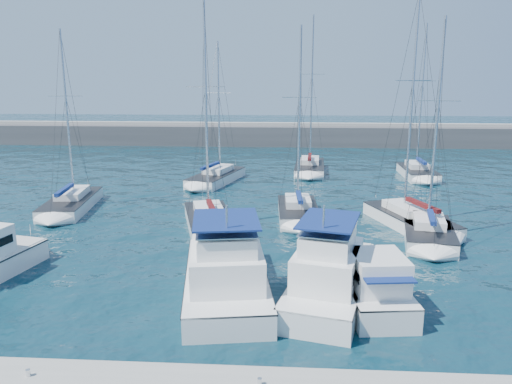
# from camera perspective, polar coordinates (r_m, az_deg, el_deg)

# --- Properties ---
(ground) EXTENTS (220.00, 220.00, 0.00)m
(ground) POSITION_cam_1_polar(r_m,az_deg,el_deg) (27.92, 1.70, -9.34)
(ground) COLOR black
(ground) RESTS_ON ground
(breakwater) EXTENTS (160.00, 6.00, 4.45)m
(breakwater) POSITION_cam_1_polar(r_m,az_deg,el_deg) (78.36, 3.02, 6.18)
(breakwater) COLOR #424244
(breakwater) RESTS_ON ground
(dock_cleat_near_port) EXTENTS (0.16, 0.16, 0.25)m
(dock_cleat_near_port) POSITION_cam_1_polar(r_m,az_deg,el_deg) (19.89, -24.60, -18.27)
(dock_cleat_near_port) COLOR silver
(dock_cleat_near_port) RESTS_ON dock
(dock_cleat_centre) EXTENTS (0.16, 0.16, 0.25)m
(dock_cleat_centre) POSITION_cam_1_polar(r_m,az_deg,el_deg) (17.85, 0.41, -20.84)
(dock_cleat_centre) COLOR silver
(dock_cleat_centre) RESTS_ON dock
(motor_yacht_port_inner) EXTENTS (5.41, 10.35, 4.69)m
(motor_yacht_port_inner) POSITION_cam_1_polar(r_m,az_deg,el_deg) (24.88, -3.41, -9.45)
(motor_yacht_port_inner) COLOR white
(motor_yacht_port_inner) RESTS_ON ground
(motor_yacht_stbd_inner) EXTENTS (5.60, 10.20, 4.69)m
(motor_yacht_stbd_inner) POSITION_cam_1_polar(r_m,az_deg,el_deg) (24.96, 8.44, -9.50)
(motor_yacht_stbd_inner) COLOR white
(motor_yacht_stbd_inner) RESTS_ON ground
(motor_yacht_stbd_outer) EXTENTS (3.39, 6.21, 3.20)m
(motor_yacht_stbd_outer) POSITION_cam_1_polar(r_m,az_deg,el_deg) (24.45, 13.33, -10.72)
(motor_yacht_stbd_outer) COLOR silver
(motor_yacht_stbd_outer) RESTS_ON ground
(sailboat_mid_a) EXTENTS (4.02, 8.72, 14.53)m
(sailboat_mid_a) POSITION_cam_1_polar(r_m,az_deg,el_deg) (43.39, -20.34, -1.18)
(sailboat_mid_a) COLOR white
(sailboat_mid_a) RESTS_ON ground
(sailboat_mid_b) EXTENTS (5.22, 9.21, 15.93)m
(sailboat_mid_b) POSITION_cam_1_polar(r_m,az_deg,el_deg) (35.64, -5.31, -3.41)
(sailboat_mid_b) COLOR silver
(sailboat_mid_b) RESTS_ON ground
(sailboat_mid_c) EXTENTS (3.24, 7.19, 14.55)m
(sailboat_mid_c) POSITION_cam_1_polar(r_m,az_deg,el_deg) (38.27, 4.82, -2.22)
(sailboat_mid_c) COLOR white
(sailboat_mid_c) RESTS_ON ground
(sailboat_mid_d) EXTENTS (5.78, 8.88, 16.61)m
(sailboat_mid_d) POSITION_cam_1_polar(r_m,az_deg,el_deg) (37.81, 17.16, -2.96)
(sailboat_mid_d) COLOR silver
(sailboat_mid_d) RESTS_ON ground
(sailboat_mid_e) EXTENTS (4.30, 7.29, 14.60)m
(sailboat_mid_e) POSITION_cam_1_polar(r_m,az_deg,el_deg) (34.94, 19.12, -4.45)
(sailboat_mid_e) COLOR white
(sailboat_mid_e) RESTS_ON ground
(sailboat_back_a) EXTENTS (5.36, 9.18, 14.26)m
(sailboat_back_a) POSITION_cam_1_polar(r_m,az_deg,el_deg) (51.09, -4.53, 1.71)
(sailboat_back_a) COLOR white
(sailboat_back_a) RESTS_ON ground
(sailboat_back_b) EXTENTS (3.69, 8.73, 17.34)m
(sailboat_back_b) POSITION_cam_1_polar(r_m,az_deg,el_deg) (56.63, 6.15, 2.85)
(sailboat_back_b) COLOR silver
(sailboat_back_b) RESTS_ON ground
(sailboat_back_c) EXTENTS (3.14, 7.44, 16.19)m
(sailboat_back_c) POSITION_cam_1_polar(r_m,az_deg,el_deg) (56.20, 17.98, 2.20)
(sailboat_back_c) COLOR white
(sailboat_back_c) RESTS_ON ground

